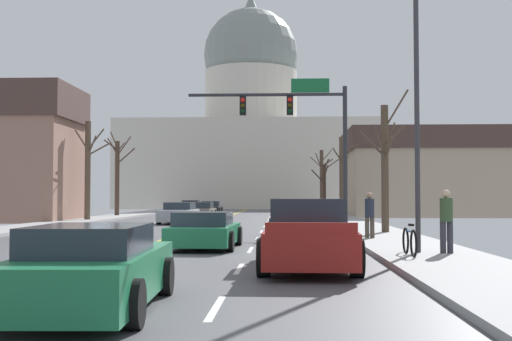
% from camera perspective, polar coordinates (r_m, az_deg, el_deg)
% --- Properties ---
extents(ground, '(20.00, 180.00, 0.20)m').
position_cam_1_polar(ground, '(18.79, -11.60, -7.27)').
color(ground, '#4E4E53').
extents(signal_gantry, '(7.91, 0.41, 7.38)m').
position_cam_1_polar(signal_gantry, '(32.15, 4.08, 4.36)').
color(signal_gantry, '#28282D').
rests_on(signal_gantry, ground).
extents(street_lamp_right, '(2.06, 0.24, 8.46)m').
position_cam_1_polar(street_lamp_right, '(18.45, 13.26, 8.43)').
color(street_lamp_right, '#333338').
rests_on(street_lamp_right, ground).
extents(capitol_building, '(34.46, 21.32, 30.79)m').
position_cam_1_polar(capitol_building, '(91.38, -0.46, 2.93)').
color(capitol_building, beige).
rests_on(capitol_building, ground).
extents(sedan_near_00, '(2.21, 4.39, 1.19)m').
position_cam_1_polar(sedan_near_00, '(26.90, 3.41, -4.62)').
color(sedan_near_00, black).
rests_on(sedan_near_00, ground).
extents(sedan_near_01, '(2.20, 4.37, 1.18)m').
position_cam_1_polar(sedan_near_01, '(20.72, -4.57, -5.34)').
color(sedan_near_01, '#1E7247').
rests_on(sedan_near_01, ground).
extents(pickup_truck_near_02, '(2.28, 5.62, 1.61)m').
position_cam_1_polar(pickup_truck_near_02, '(15.25, 4.66, -5.87)').
color(pickup_truck_near_02, maroon).
rests_on(pickup_truck_near_02, ground).
extents(sedan_near_03, '(2.06, 4.60, 1.26)m').
position_cam_1_polar(sedan_near_03, '(9.85, -14.16, -8.50)').
color(sedan_near_03, '#1E7247').
rests_on(sedan_near_03, ground).
extents(sedan_oncoming_00, '(2.13, 4.65, 1.29)m').
position_cam_1_polar(sedan_oncoming_00, '(39.62, -6.82, -3.79)').
color(sedan_oncoming_00, '#9EA3A8').
rests_on(sedan_oncoming_00, ground).
extents(sedan_oncoming_01, '(2.03, 4.35, 1.22)m').
position_cam_1_polar(sedan_oncoming_01, '(48.42, -4.85, -3.57)').
color(sedan_oncoming_01, '#6B6056').
rests_on(sedan_oncoming_01, ground).
extents(sedan_oncoming_02, '(2.05, 4.24, 1.20)m').
position_cam_1_polar(sedan_oncoming_02, '(58.42, -4.03, -3.36)').
color(sedan_oncoming_02, black).
rests_on(sedan_oncoming_02, ground).
extents(sedan_oncoming_03, '(2.18, 4.70, 1.22)m').
position_cam_1_polar(sedan_oncoming_03, '(68.36, -5.81, -3.18)').
color(sedan_oncoming_03, '#B71414').
rests_on(sedan_oncoming_03, ground).
extents(flank_building_01, '(14.16, 9.34, 7.09)m').
position_cam_1_polar(flank_building_01, '(55.08, 15.35, -0.19)').
color(flank_building_01, tan).
rests_on(flank_building_01, ground).
extents(bare_tree_00, '(2.77, 1.99, 4.92)m').
position_cam_1_polar(bare_tree_00, '(55.67, 6.01, -1.45)').
color(bare_tree_00, '#423328').
rests_on(bare_tree_00, ground).
extents(bare_tree_01, '(2.46, 1.37, 6.80)m').
position_cam_1_polar(bare_tree_01, '(52.86, -12.17, -0.38)').
color(bare_tree_01, '#423328').
rests_on(bare_tree_01, ground).
extents(bare_tree_02, '(2.08, 1.26, 6.07)m').
position_cam_1_polar(bare_tree_02, '(28.12, 11.35, 0.52)').
color(bare_tree_02, '#4C3D2D').
rests_on(bare_tree_02, ground).
extents(bare_tree_04, '(1.88, 2.41, 6.04)m').
position_cam_1_polar(bare_tree_04, '(62.94, 5.85, -0.78)').
color(bare_tree_04, '#423328').
rests_on(bare_tree_04, ground).
extents(bare_tree_05, '(1.98, 1.86, 6.47)m').
position_cam_1_polar(bare_tree_05, '(43.84, -14.63, 0.18)').
color(bare_tree_05, brown).
rests_on(bare_tree_05, ground).
extents(bare_tree_06, '(2.22, 2.22, 5.84)m').
position_cam_1_polar(bare_tree_06, '(47.26, 7.64, -0.40)').
color(bare_tree_06, '#4C3D2D').
rests_on(bare_tree_06, ground).
extents(pedestrian_00, '(0.35, 0.34, 1.70)m').
position_cam_1_polar(pedestrian_00, '(18.08, 16.48, -4.04)').
color(pedestrian_00, '#33333D').
rests_on(pedestrian_00, ground).
extents(pedestrian_01, '(0.35, 0.34, 1.66)m').
position_cam_1_polar(pedestrian_01, '(23.96, 10.01, -3.71)').
color(pedestrian_01, '#4C4238').
rests_on(pedestrian_01, ground).
extents(bicycle_parked, '(0.12, 1.77, 0.85)m').
position_cam_1_polar(bicycle_parked, '(17.37, 13.42, -6.13)').
color(bicycle_parked, black).
rests_on(bicycle_parked, ground).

